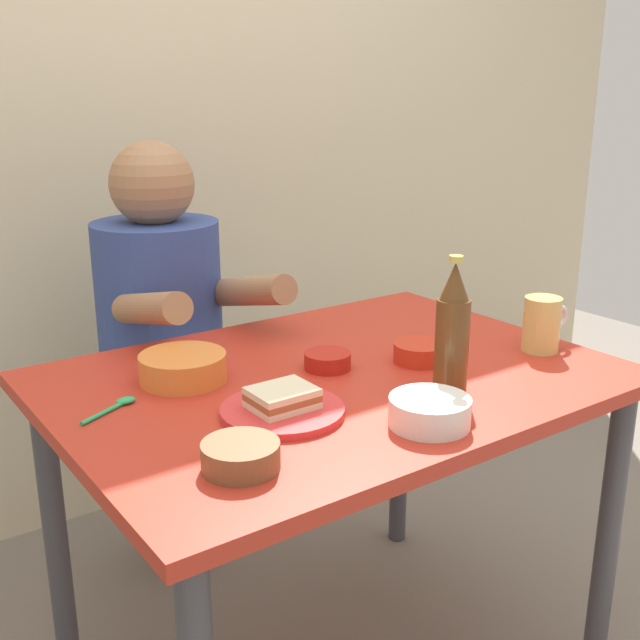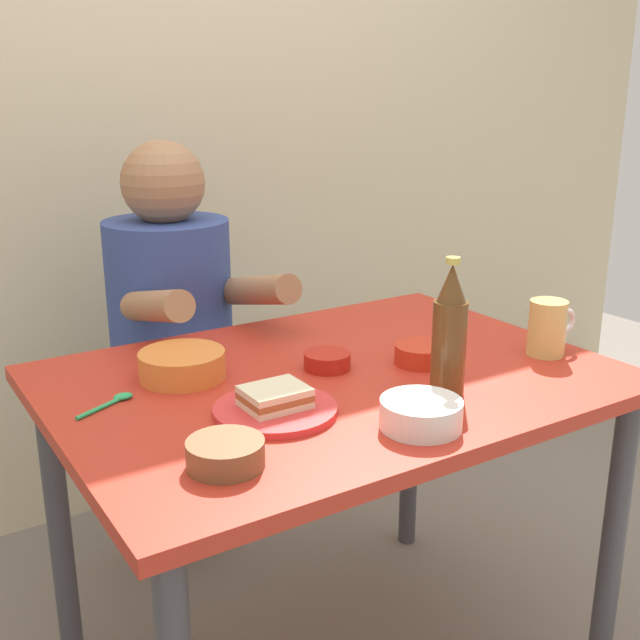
# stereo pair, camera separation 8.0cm
# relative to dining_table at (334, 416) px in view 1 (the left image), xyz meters

# --- Properties ---
(wall_back) EXTENTS (4.40, 0.09, 2.60)m
(wall_back) POSITION_rel_dining_table_xyz_m (-0.00, 1.05, 0.65)
(wall_back) COLOR beige
(wall_back) RESTS_ON ground
(dining_table) EXTENTS (1.10, 0.80, 0.74)m
(dining_table) POSITION_rel_dining_table_xyz_m (0.00, 0.00, 0.00)
(dining_table) COLOR #B72D1E
(dining_table) RESTS_ON ground
(stool) EXTENTS (0.34, 0.34, 0.45)m
(stool) POSITION_rel_dining_table_xyz_m (-0.10, 0.63, -0.30)
(stool) COLOR #4C4C51
(stool) RESTS_ON ground
(person_seated) EXTENTS (0.33, 0.56, 0.72)m
(person_seated) POSITION_rel_dining_table_xyz_m (-0.10, 0.62, 0.12)
(person_seated) COLOR #33478C
(person_seated) RESTS_ON stool
(plate_orange) EXTENTS (0.22, 0.22, 0.01)m
(plate_orange) POSITION_rel_dining_table_xyz_m (-0.20, -0.11, 0.10)
(plate_orange) COLOR red
(plate_orange) RESTS_ON dining_table
(sandwich) EXTENTS (0.11, 0.09, 0.04)m
(sandwich) POSITION_rel_dining_table_xyz_m (-0.20, -0.11, 0.13)
(sandwich) COLOR beige
(sandwich) RESTS_ON plate_orange
(beer_mug) EXTENTS (0.13, 0.08, 0.12)m
(beer_mug) POSITION_rel_dining_table_xyz_m (0.45, -0.15, 0.15)
(beer_mug) COLOR #D1BC66
(beer_mug) RESTS_ON dining_table
(beer_bottle) EXTENTS (0.06, 0.06, 0.26)m
(beer_bottle) POSITION_rel_dining_table_xyz_m (0.12, -0.20, 0.21)
(beer_bottle) COLOR #593819
(beer_bottle) RESTS_ON dining_table
(sambal_bowl_red) EXTENTS (0.10, 0.10, 0.03)m
(sambal_bowl_red) POSITION_rel_dining_table_xyz_m (0.01, 0.03, 0.11)
(sambal_bowl_red) COLOR #B21E14
(sambal_bowl_red) RESTS_ON dining_table
(sauce_bowl_chili) EXTENTS (0.11, 0.11, 0.04)m
(sauce_bowl_chili) POSITION_rel_dining_table_xyz_m (0.19, -0.05, 0.12)
(sauce_bowl_chili) COLOR red
(sauce_bowl_chili) RESTS_ON dining_table
(rice_bowl_white) EXTENTS (0.14, 0.14, 0.05)m
(rice_bowl_white) POSITION_rel_dining_table_xyz_m (-0.02, -0.29, 0.12)
(rice_bowl_white) COLOR silver
(rice_bowl_white) RESTS_ON dining_table
(condiment_bowl_brown) EXTENTS (0.12, 0.12, 0.04)m
(condiment_bowl_brown) POSITION_rel_dining_table_xyz_m (-0.35, -0.24, 0.12)
(condiment_bowl_brown) COLOR brown
(condiment_bowl_brown) RESTS_ON dining_table
(soup_bowl_orange) EXTENTS (0.17, 0.17, 0.05)m
(soup_bowl_orange) POSITION_rel_dining_table_xyz_m (-0.26, 0.14, 0.12)
(soup_bowl_orange) COLOR orange
(soup_bowl_orange) RESTS_ON dining_table
(spoon) EXTENTS (0.12, 0.06, 0.01)m
(spoon) POSITION_rel_dining_table_xyz_m (-0.42, 0.09, 0.10)
(spoon) COLOR #26A559
(spoon) RESTS_ON dining_table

